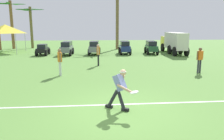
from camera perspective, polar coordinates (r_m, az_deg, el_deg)
ground_plane at (r=7.45m, az=1.69°, el=-10.63°), size 80.00×80.00×0.00m
field_line_paint at (r=8.02m, az=1.21°, el=-8.99°), size 27.55×0.32×0.01m
frisbee_thrower at (r=7.30m, az=2.00°, el=-4.52°), size 0.88×0.83×1.41m
frisbee_in_flight at (r=6.89m, az=5.83°, el=-5.80°), size 0.32×0.32×0.08m
teammate_near_sideline at (r=12.81m, az=-13.48°, el=2.66°), size 0.30×0.49×1.56m
teammate_midfield at (r=15.77m, az=-3.61°, el=4.49°), size 0.22×0.50×1.56m
teammate_deep at (r=14.24m, az=21.95°, el=2.98°), size 0.48×0.31×1.56m
parked_car_slot_a at (r=22.96m, az=-17.63°, el=5.14°), size 1.09×2.21×1.10m
parked_car_slot_b at (r=22.37m, az=-11.75°, el=5.69°), size 1.26×2.45×1.34m
parked_car_slot_c at (r=22.46m, az=-4.64°, el=5.90°), size 1.31×2.46×1.34m
parked_car_slot_d at (r=22.81m, az=3.31°, el=6.00°), size 1.20×2.42×1.34m
parked_car_slot_e at (r=23.29m, az=10.21°, el=5.95°), size 1.31×2.46×1.34m
box_truck at (r=24.11m, az=15.80°, el=7.10°), size 1.55×5.94×2.20m
palm_tree_left_of_centre at (r=31.09m, az=-24.74°, el=11.45°), size 3.35×3.65×6.02m
palm_tree_right_of_centre at (r=31.12m, az=-20.38°, el=11.49°), size 3.66×3.48×5.36m
palm_tree_far_right at (r=27.74m, az=1.38°, el=13.83°), size 3.73×2.90×7.20m
event_tent at (r=26.47m, az=-26.12°, el=9.61°), size 3.22×3.22×3.04m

